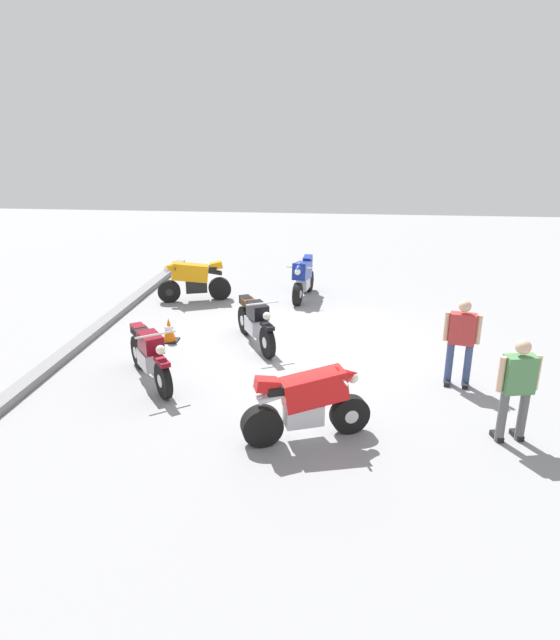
% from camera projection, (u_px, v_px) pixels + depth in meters
% --- Properties ---
extents(ground_plane, '(40.00, 40.00, 0.00)m').
position_uv_depth(ground_plane, '(297.00, 345.00, 11.49)').
color(ground_plane, gray).
extents(curb_edge, '(14.00, 0.30, 0.15)m').
position_uv_depth(curb_edge, '(91.00, 333.00, 11.95)').
color(curb_edge, gray).
rests_on(curb_edge, ground).
extents(motorcycle_orange_sportbike, '(0.89, 1.91, 1.14)m').
position_uv_depth(motorcycle_orange_sportbike, '(194.00, 279.00, 14.31)').
color(motorcycle_orange_sportbike, black).
rests_on(motorcycle_orange_sportbike, ground).
extents(motorcycle_blue_sportbike, '(1.96, 0.70, 1.14)m').
position_uv_depth(motorcycle_blue_sportbike, '(303.00, 277.00, 14.55)').
color(motorcycle_blue_sportbike, black).
rests_on(motorcycle_blue_sportbike, ground).
extents(motorcycle_maroon_cruiser, '(1.74, 1.35, 1.09)m').
position_uv_depth(motorcycle_maroon_cruiser, '(149.00, 355.00, 9.63)').
color(motorcycle_maroon_cruiser, black).
rests_on(motorcycle_maroon_cruiser, ground).
extents(motorcycle_red_sportbike, '(0.96, 1.89, 1.14)m').
position_uv_depth(motorcycle_red_sportbike, '(308.00, 402.00, 7.78)').
color(motorcycle_red_sportbike, black).
rests_on(motorcycle_red_sportbike, ground).
extents(motorcycle_black_cruiser, '(1.90, 1.10, 1.09)m').
position_uv_depth(motorcycle_black_cruiser, '(255.00, 322.00, 11.33)').
color(motorcycle_black_cruiser, black).
rests_on(motorcycle_black_cruiser, ground).
extents(person_in_green_shirt, '(0.39, 0.63, 1.59)m').
position_uv_depth(person_in_green_shirt, '(517.00, 385.00, 7.61)').
color(person_in_green_shirt, '#59595B').
rests_on(person_in_green_shirt, ground).
extents(person_in_red_shirt, '(0.38, 0.63, 1.59)m').
position_uv_depth(person_in_red_shirt, '(461.00, 338.00, 9.39)').
color(person_in_red_shirt, '#384772').
rests_on(person_in_red_shirt, ground).
extents(traffic_cone, '(0.36, 0.36, 0.53)m').
position_uv_depth(traffic_cone, '(169.00, 330.00, 11.59)').
color(traffic_cone, black).
rests_on(traffic_cone, ground).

